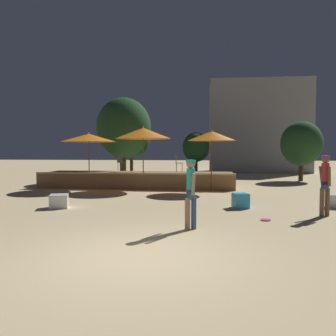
{
  "coord_description": "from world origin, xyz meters",
  "views": [
    {
      "loc": [
        1.22,
        -5.82,
        1.94
      ],
      "look_at": [
        0.0,
        4.85,
        1.37
      ],
      "focal_mm": 35.0,
      "sensor_mm": 36.0,
      "label": 1
    }
  ],
  "objects_px": {
    "patio_umbrella_0": "(89,138)",
    "patio_umbrella_1": "(212,136)",
    "frisbee_disc": "(266,220)",
    "background_tree_4": "(301,144)",
    "cube_seat_2": "(59,201)",
    "background_tree_3": "(196,147)",
    "bistro_chair_0": "(121,161)",
    "background_tree_1": "(124,128)",
    "person_1": "(325,181)",
    "patio_umbrella_2": "(143,133)",
    "cube_seat_1": "(336,201)",
    "background_tree_2": "(122,141)",
    "bistro_chair_1": "(178,161)",
    "person_0": "(191,190)",
    "background_tree_0": "(131,138)",
    "cube_seat_0": "(241,201)"
  },
  "relations": [
    {
      "from": "patio_umbrella_0",
      "to": "frisbee_disc",
      "type": "bearing_deg",
      "value": -42.0
    },
    {
      "from": "person_0",
      "to": "cube_seat_2",
      "type": "bearing_deg",
      "value": -53.59
    },
    {
      "from": "background_tree_1",
      "to": "patio_umbrella_2",
      "type": "bearing_deg",
      "value": -65.88
    },
    {
      "from": "patio_umbrella_2",
      "to": "bistro_chair_0",
      "type": "xyz_separation_m",
      "value": [
        -1.52,
        1.38,
        -1.42
      ]
    },
    {
      "from": "person_0",
      "to": "background_tree_3",
      "type": "distance_m",
      "value": 17.05
    },
    {
      "from": "cube_seat_0",
      "to": "bistro_chair_0",
      "type": "height_order",
      "value": "bistro_chair_0"
    },
    {
      "from": "background_tree_0",
      "to": "background_tree_3",
      "type": "bearing_deg",
      "value": -25.52
    },
    {
      "from": "patio_umbrella_2",
      "to": "frisbee_disc",
      "type": "xyz_separation_m",
      "value": [
        4.77,
        -6.86,
        -2.79
      ]
    },
    {
      "from": "background_tree_3",
      "to": "patio_umbrella_2",
      "type": "bearing_deg",
      "value": -104.97
    },
    {
      "from": "background_tree_3",
      "to": "patio_umbrella_1",
      "type": "bearing_deg",
      "value": -83.83
    },
    {
      "from": "background_tree_4",
      "to": "bistro_chair_0",
      "type": "bearing_deg",
      "value": -158.33
    },
    {
      "from": "patio_umbrella_1",
      "to": "cube_seat_1",
      "type": "xyz_separation_m",
      "value": [
        4.14,
        -4.03,
        -2.42
      ]
    },
    {
      "from": "person_1",
      "to": "background_tree_3",
      "type": "bearing_deg",
      "value": -92.37
    },
    {
      "from": "bistro_chair_0",
      "to": "frisbee_disc",
      "type": "relative_size",
      "value": 3.27
    },
    {
      "from": "patio_umbrella_0",
      "to": "patio_umbrella_1",
      "type": "relative_size",
      "value": 0.98
    },
    {
      "from": "background_tree_3",
      "to": "patio_umbrella_0",
      "type": "bearing_deg",
      "value": -120.07
    },
    {
      "from": "cube_seat_1",
      "to": "background_tree_3",
      "type": "relative_size",
      "value": 0.17
    },
    {
      "from": "bistro_chair_1",
      "to": "background_tree_1",
      "type": "distance_m",
      "value": 6.05
    },
    {
      "from": "cube_seat_1",
      "to": "person_1",
      "type": "relative_size",
      "value": 0.31
    },
    {
      "from": "bistro_chair_0",
      "to": "background_tree_0",
      "type": "distance_m",
      "value": 10.46
    },
    {
      "from": "cube_seat_2",
      "to": "patio_umbrella_1",
      "type": "bearing_deg",
      "value": 44.62
    },
    {
      "from": "cube_seat_1",
      "to": "frisbee_disc",
      "type": "height_order",
      "value": "cube_seat_1"
    },
    {
      "from": "background_tree_1",
      "to": "background_tree_4",
      "type": "xyz_separation_m",
      "value": [
        11.43,
        0.63,
        -1.06
      ]
    },
    {
      "from": "background_tree_2",
      "to": "background_tree_3",
      "type": "height_order",
      "value": "background_tree_2"
    },
    {
      "from": "cube_seat_2",
      "to": "person_0",
      "type": "distance_m",
      "value": 5.29
    },
    {
      "from": "background_tree_2",
      "to": "background_tree_4",
      "type": "bearing_deg",
      "value": -10.51
    },
    {
      "from": "person_1",
      "to": "background_tree_4",
      "type": "xyz_separation_m",
      "value": [
        2.58,
        11.69,
        1.35
      ]
    },
    {
      "from": "patio_umbrella_2",
      "to": "bistro_chair_1",
      "type": "height_order",
      "value": "patio_umbrella_2"
    },
    {
      "from": "cube_seat_2",
      "to": "frisbee_disc",
      "type": "xyz_separation_m",
      "value": [
        6.62,
        -1.28,
        -0.21
      ]
    },
    {
      "from": "patio_umbrella_2",
      "to": "cube_seat_2",
      "type": "relative_size",
      "value": 4.25
    },
    {
      "from": "background_tree_1",
      "to": "frisbee_disc",
      "type": "bearing_deg",
      "value": -59.4
    },
    {
      "from": "background_tree_3",
      "to": "background_tree_4",
      "type": "xyz_separation_m",
      "value": [
        6.81,
        -3.25,
        0.2
      ]
    },
    {
      "from": "person_1",
      "to": "background_tree_1",
      "type": "height_order",
      "value": "background_tree_1"
    },
    {
      "from": "person_0",
      "to": "bistro_chair_0",
      "type": "height_order",
      "value": "bistro_chair_0"
    },
    {
      "from": "cube_seat_2",
      "to": "person_1",
      "type": "bearing_deg",
      "value": -3.18
    },
    {
      "from": "cube_seat_2",
      "to": "background_tree_4",
      "type": "xyz_separation_m",
      "value": [
        11.03,
        11.22,
        2.16
      ]
    },
    {
      "from": "background_tree_2",
      "to": "background_tree_4",
      "type": "height_order",
      "value": "background_tree_2"
    },
    {
      "from": "cube_seat_0",
      "to": "background_tree_1",
      "type": "relative_size",
      "value": 0.11
    },
    {
      "from": "frisbee_disc",
      "to": "background_tree_4",
      "type": "relative_size",
      "value": 0.07
    },
    {
      "from": "bistro_chair_0",
      "to": "bistro_chair_1",
      "type": "height_order",
      "value": "same"
    },
    {
      "from": "patio_umbrella_1",
      "to": "background_tree_0",
      "type": "height_order",
      "value": "background_tree_0"
    },
    {
      "from": "background_tree_2",
      "to": "person_1",
      "type": "bearing_deg",
      "value": -55.05
    },
    {
      "from": "patio_umbrella_0",
      "to": "background_tree_0",
      "type": "relative_size",
      "value": 0.59
    },
    {
      "from": "frisbee_disc",
      "to": "background_tree_3",
      "type": "relative_size",
      "value": 0.08
    },
    {
      "from": "bistro_chair_0",
      "to": "background_tree_1",
      "type": "height_order",
      "value": "background_tree_1"
    },
    {
      "from": "frisbee_disc",
      "to": "background_tree_1",
      "type": "relative_size",
      "value": 0.05
    },
    {
      "from": "bistro_chair_0",
      "to": "background_tree_4",
      "type": "bearing_deg",
      "value": -127.0
    },
    {
      "from": "cube_seat_1",
      "to": "person_0",
      "type": "bearing_deg",
      "value": -142.54
    },
    {
      "from": "patio_umbrella_0",
      "to": "person_0",
      "type": "height_order",
      "value": "patio_umbrella_0"
    },
    {
      "from": "frisbee_disc",
      "to": "background_tree_0",
      "type": "height_order",
      "value": "background_tree_0"
    }
  ]
}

